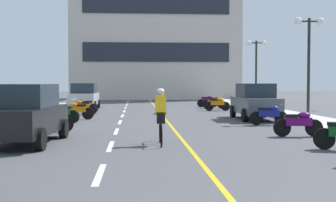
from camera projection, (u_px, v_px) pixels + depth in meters
ground_plane at (159, 117)px, 24.19m from camera, size 140.00×140.00×0.00m
curb_left at (36, 113)px, 26.65m from camera, size 2.40×72.00×0.12m
curb_right at (272, 112)px, 27.70m from camera, size 2.40×72.00×0.12m
lane_dash_1 at (100, 174)px, 9.09m from camera, size 0.14×2.20×0.01m
lane_dash_2 at (110, 146)px, 13.08m from camera, size 0.14×2.20×0.01m
lane_dash_3 at (116, 131)px, 17.07m from camera, size 0.14×2.20×0.01m
lane_dash_4 at (120, 122)px, 21.05m from camera, size 0.14×2.20×0.01m
lane_dash_5 at (122, 116)px, 25.04m from camera, size 0.14×2.20×0.01m
lane_dash_6 at (124, 111)px, 29.02m from camera, size 0.14×2.20×0.01m
lane_dash_7 at (126, 108)px, 33.01m from camera, size 0.14×2.20×0.01m
lane_dash_8 at (127, 105)px, 37.00m from camera, size 0.14×2.20×0.01m
lane_dash_9 at (128, 103)px, 40.98m from camera, size 0.14×2.20×0.01m
lane_dash_10 at (128, 101)px, 44.97m from camera, size 0.14×2.20×0.01m
lane_dash_11 at (129, 100)px, 48.95m from camera, size 0.14×2.20×0.01m
centre_line_yellow at (160, 113)px, 27.19m from camera, size 0.12×66.00×0.01m
office_building at (155, 24)px, 50.84m from camera, size 18.72×6.18×17.10m
street_lamp_mid at (309, 44)px, 21.61m from camera, size 1.46×0.36×4.88m
street_lamp_far at (256, 58)px, 32.00m from camera, size 1.46×0.36×4.76m
parked_car_near at (25, 114)px, 13.58m from camera, size 2.15×4.30×1.82m
parked_car_mid at (255, 101)px, 22.63m from camera, size 1.98×4.23×1.82m
parked_car_far at (84, 96)px, 31.18m from camera, size 1.96×4.22×1.82m
motorcycle_3 at (299, 123)px, 15.40m from camera, size 1.70×0.60×0.92m
motorcycle_4 at (50, 120)px, 16.67m from camera, size 1.70×0.60×0.92m
motorcycle_5 at (269, 114)px, 19.56m from camera, size 1.70×0.60×0.92m
motorcycle_6 at (62, 113)px, 20.73m from camera, size 1.65×0.76×0.92m
motorcycle_7 at (77, 110)px, 22.57m from camera, size 1.70×0.60×0.92m
motorcycle_8 at (82, 107)px, 25.55m from camera, size 1.69×0.62×0.92m
motorcycle_9 at (84, 106)px, 27.01m from camera, size 1.68×0.64×0.92m
motorcycle_10 at (217, 104)px, 29.49m from camera, size 1.70×0.60×0.92m
motorcycle_11 at (214, 102)px, 32.26m from camera, size 1.65×0.76×0.92m
motorcycle_12 at (208, 101)px, 34.18m from camera, size 1.68×0.64×0.92m
cyclist_rider at (161, 115)px, 13.46m from camera, size 0.42×1.77×1.71m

